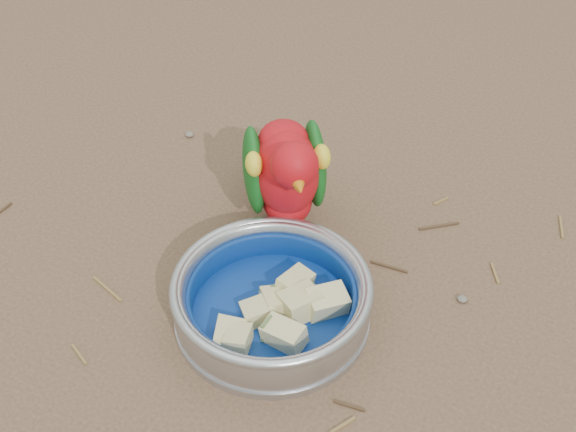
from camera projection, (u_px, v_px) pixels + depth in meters
The scene contains 6 objects.
ground at pixel (269, 356), 0.89m from camera, with size 60.00×60.00×0.00m, color brown.
food_bowl at pixel (272, 315), 0.92m from camera, with size 0.22×0.22×0.02m, color #B2B2BA.
bowl_wall at pixel (272, 297), 0.90m from camera, with size 0.22×0.22×0.04m, color #B2B2BA, non-canonical shape.
fruit_wedges at pixel (272, 302), 0.91m from camera, with size 0.13×0.13×0.03m, color beige, non-canonical shape.
lory_parrot at pixel (286, 181), 0.98m from camera, with size 0.10×0.21×0.17m, color red, non-canonical shape.
ground_debris at pixel (287, 294), 0.95m from camera, with size 0.90×0.80×0.01m, color olive, non-canonical shape.
Camera 1 is at (0.30, -0.47, 0.71)m, focal length 50.00 mm.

